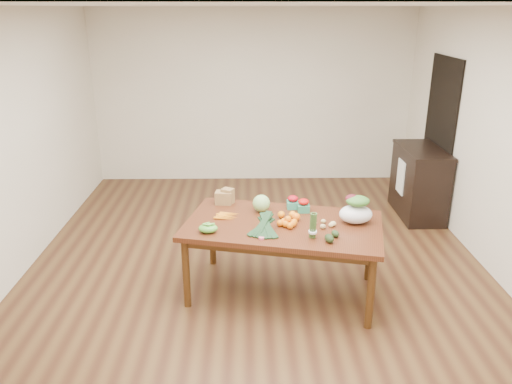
{
  "coord_description": "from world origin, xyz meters",
  "views": [
    {
      "loc": [
        -0.1,
        -4.9,
        2.68
      ],
      "look_at": [
        -0.01,
        0.0,
        0.87
      ],
      "focal_mm": 35.0,
      "sensor_mm": 36.0,
      "label": 1
    }
  ],
  "objects_px": {
    "cabinet": "(419,182)",
    "cabbage": "(261,203)",
    "dining_table": "(283,258)",
    "kale_bunch": "(264,226)",
    "asparagus_bundle": "(313,225)",
    "mandarin_cluster": "(288,221)",
    "salad_bag": "(356,211)",
    "paper_bag": "(224,196)"
  },
  "relations": [
    {
      "from": "dining_table",
      "to": "asparagus_bundle",
      "type": "xyz_separation_m",
      "value": [
        0.24,
        -0.34,
        0.5
      ]
    },
    {
      "from": "salad_bag",
      "to": "mandarin_cluster",
      "type": "bearing_deg",
      "value": -174.9
    },
    {
      "from": "dining_table",
      "to": "mandarin_cluster",
      "type": "xyz_separation_m",
      "value": [
        0.04,
        -0.06,
        0.43
      ]
    },
    {
      "from": "paper_bag",
      "to": "asparagus_bundle",
      "type": "distance_m",
      "value": 1.19
    },
    {
      "from": "cabbage",
      "to": "salad_bag",
      "type": "distance_m",
      "value": 0.94
    },
    {
      "from": "cabinet",
      "to": "paper_bag",
      "type": "bearing_deg",
      "value": -150.69
    },
    {
      "from": "mandarin_cluster",
      "to": "asparagus_bundle",
      "type": "distance_m",
      "value": 0.35
    },
    {
      "from": "paper_bag",
      "to": "asparagus_bundle",
      "type": "bearing_deg",
      "value": -45.99
    },
    {
      "from": "mandarin_cluster",
      "to": "kale_bunch",
      "type": "height_order",
      "value": "kale_bunch"
    },
    {
      "from": "cabinet",
      "to": "mandarin_cluster",
      "type": "height_order",
      "value": "cabinet"
    },
    {
      "from": "paper_bag",
      "to": "salad_bag",
      "type": "xyz_separation_m",
      "value": [
        1.28,
        -0.52,
        0.04
      ]
    },
    {
      "from": "cabbage",
      "to": "kale_bunch",
      "type": "bearing_deg",
      "value": -89.48
    },
    {
      "from": "cabinet",
      "to": "asparagus_bundle",
      "type": "relative_size",
      "value": 4.08
    },
    {
      "from": "paper_bag",
      "to": "mandarin_cluster",
      "type": "xyz_separation_m",
      "value": [
        0.63,
        -0.58,
        -0.03
      ]
    },
    {
      "from": "mandarin_cluster",
      "to": "asparagus_bundle",
      "type": "bearing_deg",
      "value": -54.57
    },
    {
      "from": "cabbage",
      "to": "paper_bag",
      "type": "bearing_deg",
      "value": 150.41
    },
    {
      "from": "cabbage",
      "to": "mandarin_cluster",
      "type": "relative_size",
      "value": 0.97
    },
    {
      "from": "cabinet",
      "to": "salad_bag",
      "type": "distance_m",
      "value": 2.38
    },
    {
      "from": "kale_bunch",
      "to": "salad_bag",
      "type": "relative_size",
      "value": 1.26
    },
    {
      "from": "cabinet",
      "to": "salad_bag",
      "type": "xyz_separation_m",
      "value": [
        -1.29,
        -1.96,
        0.4
      ]
    },
    {
      "from": "dining_table",
      "to": "salad_bag",
      "type": "bearing_deg",
      "value": 12.85
    },
    {
      "from": "cabbage",
      "to": "cabinet",
      "type": "bearing_deg",
      "value": 37.3
    },
    {
      "from": "salad_bag",
      "to": "cabinet",
      "type": "bearing_deg",
      "value": 56.62
    },
    {
      "from": "paper_bag",
      "to": "kale_bunch",
      "type": "height_order",
      "value": "paper_bag"
    },
    {
      "from": "mandarin_cluster",
      "to": "salad_bag",
      "type": "height_order",
      "value": "salad_bag"
    },
    {
      "from": "dining_table",
      "to": "paper_bag",
      "type": "height_order",
      "value": "paper_bag"
    },
    {
      "from": "dining_table",
      "to": "cabinet",
      "type": "relative_size",
      "value": 1.81
    },
    {
      "from": "cabinet",
      "to": "paper_bag",
      "type": "height_order",
      "value": "cabinet"
    },
    {
      "from": "asparagus_bundle",
      "to": "salad_bag",
      "type": "xyz_separation_m",
      "value": [
        0.45,
        0.34,
        -0.0
      ]
    },
    {
      "from": "cabinet",
      "to": "cabbage",
      "type": "relative_size",
      "value": 5.84
    },
    {
      "from": "mandarin_cluster",
      "to": "cabinet",
      "type": "bearing_deg",
      "value": 46.11
    },
    {
      "from": "dining_table",
      "to": "kale_bunch",
      "type": "height_order",
      "value": "kale_bunch"
    },
    {
      "from": "cabinet",
      "to": "salad_bag",
      "type": "height_order",
      "value": "salad_bag"
    },
    {
      "from": "paper_bag",
      "to": "dining_table",
      "type": "bearing_deg",
      "value": -41.42
    },
    {
      "from": "kale_bunch",
      "to": "paper_bag",
      "type": "bearing_deg",
      "value": 129.81
    },
    {
      "from": "cabinet",
      "to": "cabbage",
      "type": "distance_m",
      "value": 2.76
    },
    {
      "from": "kale_bunch",
      "to": "salad_bag",
      "type": "height_order",
      "value": "salad_bag"
    },
    {
      "from": "dining_table",
      "to": "asparagus_bundle",
      "type": "relative_size",
      "value": 7.38
    },
    {
      "from": "cabbage",
      "to": "salad_bag",
      "type": "bearing_deg",
      "value": -18.51
    },
    {
      "from": "paper_bag",
      "to": "asparagus_bundle",
      "type": "xyz_separation_m",
      "value": [
        0.82,
        -0.85,
        0.04
      ]
    },
    {
      "from": "paper_bag",
      "to": "mandarin_cluster",
      "type": "height_order",
      "value": "paper_bag"
    },
    {
      "from": "dining_table",
      "to": "paper_bag",
      "type": "relative_size",
      "value": 8.07
    }
  ]
}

